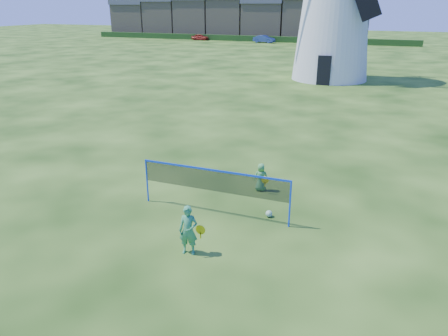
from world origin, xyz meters
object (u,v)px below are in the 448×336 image
at_px(player_boy, 261,177).
at_px(car_right, 264,39).
at_px(badminton_net, 214,181).
at_px(play_ball, 269,214).
at_px(car_left, 200,37).
at_px(player_girl, 188,230).

bearing_deg(player_boy, car_right, -86.96).
height_order(badminton_net, player_boy, badminton_net).
relative_size(player_boy, play_ball, 4.78).
xyz_separation_m(badminton_net, player_boy, (0.90, 2.30, -0.61)).
bearing_deg(car_left, car_right, -94.93).
height_order(car_left, car_right, car_right).
bearing_deg(play_ball, player_boy, 114.12).
relative_size(player_girl, car_left, 0.43).
bearing_deg(badminton_net, car_right, 104.87).
height_order(play_ball, car_left, car_left).
distance_m(badminton_net, car_right, 66.05).
xyz_separation_m(player_girl, car_right, (-17.22, 66.30, -0.07)).
distance_m(badminton_net, player_girl, 2.52).
height_order(player_girl, car_left, player_girl).
xyz_separation_m(badminton_net, play_ball, (1.75, 0.40, -1.03)).
height_order(player_boy, play_ball, player_boy).
bearing_deg(badminton_net, car_left, 114.75).
relative_size(badminton_net, car_right, 1.30).
distance_m(player_boy, car_right, 64.07).
xyz_separation_m(badminton_net, player_girl, (0.27, -2.47, -0.43)).
bearing_deg(player_boy, badminton_net, 55.46).
xyz_separation_m(player_girl, player_boy, (0.63, 4.77, -0.19)).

